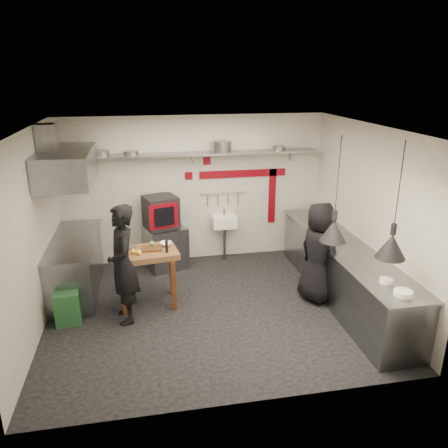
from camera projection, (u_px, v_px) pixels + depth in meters
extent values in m
plane|color=black|center=(212.00, 309.00, 6.87)|extent=(5.00, 5.00, 0.00)
plane|color=beige|center=(210.00, 129.00, 5.95)|extent=(5.00, 5.00, 0.00)
cube|color=silver|center=(194.00, 190.00, 8.36)|extent=(5.00, 0.04, 2.80)
cube|color=silver|center=(243.00, 293.00, 4.46)|extent=(5.00, 0.04, 2.80)
cube|color=silver|center=(31.00, 237.00, 5.98)|extent=(0.04, 4.20, 2.80)
cube|color=silver|center=(369.00, 216.00, 6.84)|extent=(0.04, 4.20, 2.80)
cube|color=maroon|center=(243.00, 174.00, 8.41)|extent=(1.70, 0.02, 0.14)
cube|color=maroon|center=(272.00, 196.00, 8.67)|extent=(0.14, 0.02, 1.10)
cube|color=maroon|center=(207.00, 161.00, 8.20)|extent=(0.14, 0.02, 0.14)
cube|color=maroon|center=(189.00, 176.00, 8.23)|extent=(0.14, 0.02, 0.14)
cube|color=slate|center=(195.00, 154.00, 7.95)|extent=(4.60, 0.34, 0.04)
cube|color=slate|center=(88.00, 161.00, 7.80)|extent=(0.04, 0.06, 0.24)
cube|color=slate|center=(194.00, 158.00, 8.13)|extent=(0.04, 0.06, 0.24)
cube|color=slate|center=(291.00, 154.00, 8.46)|extent=(0.04, 0.06, 0.24)
cylinder|color=slate|center=(101.00, 153.00, 7.65)|extent=(0.33, 0.33, 0.09)
cylinder|color=slate|center=(131.00, 153.00, 7.74)|extent=(0.30, 0.30, 0.07)
cylinder|color=slate|center=(222.00, 146.00, 8.00)|extent=(0.43, 0.43, 0.20)
cylinder|color=slate|center=(279.00, 148.00, 8.21)|extent=(0.27, 0.27, 0.08)
cube|color=slate|center=(166.00, 247.00, 8.26)|extent=(0.86, 0.81, 0.80)
cube|color=black|center=(161.00, 212.00, 8.07)|extent=(0.70, 0.67, 0.58)
cube|color=maroon|center=(164.00, 216.00, 7.81)|extent=(0.53, 0.20, 0.46)
cube|color=black|center=(165.00, 217.00, 7.79)|extent=(0.35, 0.13, 0.34)
cube|color=white|center=(224.00, 222.00, 8.49)|extent=(0.46, 0.34, 0.22)
cylinder|color=slate|center=(224.00, 213.00, 8.43)|extent=(0.03, 0.03, 0.14)
cylinder|color=slate|center=(225.00, 243.00, 8.60)|extent=(0.06, 0.06, 0.66)
cylinder|color=slate|center=(223.00, 193.00, 8.44)|extent=(0.90, 0.02, 0.02)
cube|color=slate|center=(342.00, 272.00, 7.10)|extent=(0.70, 3.80, 0.90)
cube|color=slate|center=(345.00, 246.00, 6.94)|extent=(0.76, 3.90, 0.03)
cylinder|color=white|center=(403.00, 293.00, 5.36)|extent=(0.25, 0.25, 0.07)
cylinder|color=white|center=(386.00, 281.00, 5.70)|extent=(0.22, 0.22, 0.05)
cube|color=slate|center=(76.00, 266.00, 7.33)|extent=(0.70, 1.90, 0.90)
cube|color=slate|center=(73.00, 240.00, 7.17)|extent=(0.76, 2.00, 0.03)
cube|color=slate|center=(67.00, 166.00, 6.77)|extent=(0.78, 1.60, 0.50)
cube|color=slate|center=(47.00, 141.00, 6.60)|extent=(0.28, 0.28, 0.50)
cube|color=#205029|center=(68.00, 307.00, 6.45)|extent=(0.39, 0.39, 0.50)
cube|color=#512A14|center=(152.00, 249.00, 6.79)|extent=(0.33, 0.24, 0.02)
cylinder|color=black|center=(167.00, 246.00, 6.65)|extent=(0.05, 0.05, 0.20)
sphere|color=yellow|center=(133.00, 251.00, 6.62)|extent=(0.08, 0.08, 0.07)
sphere|color=yellow|center=(139.00, 252.00, 6.59)|extent=(0.09, 0.09, 0.08)
sphere|color=#528F34|center=(152.00, 244.00, 6.88)|extent=(0.11, 0.11, 0.09)
cube|color=slate|center=(130.00, 248.00, 6.81)|extent=(0.19, 0.14, 0.03)
imported|color=white|center=(166.00, 244.00, 6.93)|extent=(0.19, 0.19, 0.06)
imported|color=black|center=(123.00, 265.00, 6.31)|extent=(0.53, 0.72, 1.80)
imported|color=black|center=(319.00, 253.00, 6.92)|extent=(0.76, 0.93, 1.64)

